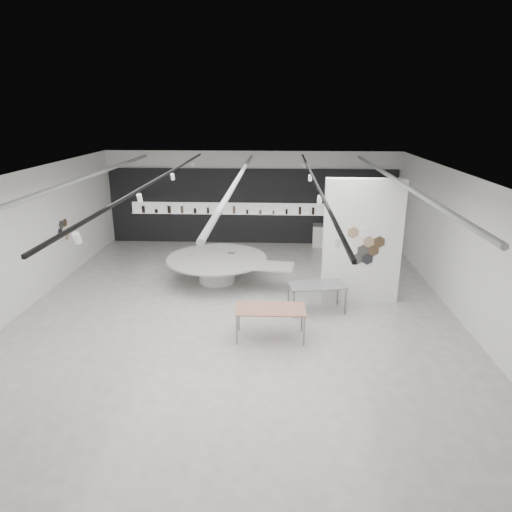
{
  "coord_description": "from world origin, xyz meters",
  "views": [
    {
      "loc": [
        1.09,
        -11.62,
        5.43
      ],
      "look_at": [
        0.46,
        1.2,
        1.26
      ],
      "focal_mm": 32.0,
      "sensor_mm": 36.0,
      "label": 1
    }
  ],
  "objects_px": {
    "display_island": "(219,266)",
    "sample_table_stone": "(317,287)",
    "partition_column": "(362,242)",
    "sample_table_wood": "(271,310)",
    "kitchen_counter": "(332,236)"
  },
  "relations": [
    {
      "from": "display_island",
      "to": "sample_table_stone",
      "type": "height_order",
      "value": "display_island"
    },
    {
      "from": "display_island",
      "to": "sample_table_stone",
      "type": "distance_m",
      "value": 3.68
    },
    {
      "from": "partition_column",
      "to": "sample_table_wood",
      "type": "relative_size",
      "value": 2.11
    },
    {
      "from": "partition_column",
      "to": "sample_table_stone",
      "type": "xyz_separation_m",
      "value": [
        -1.3,
        -0.84,
        -1.08
      ]
    },
    {
      "from": "display_island",
      "to": "sample_table_wood",
      "type": "xyz_separation_m",
      "value": [
        1.75,
        -3.75,
        0.19
      ]
    },
    {
      "from": "partition_column",
      "to": "kitchen_counter",
      "type": "xyz_separation_m",
      "value": [
        -0.19,
        5.52,
        -1.35
      ]
    },
    {
      "from": "display_island",
      "to": "partition_column",
      "type": "bearing_deg",
      "value": -9.36
    },
    {
      "from": "sample_table_wood",
      "to": "sample_table_stone",
      "type": "xyz_separation_m",
      "value": [
        1.25,
        1.63,
        -0.01
      ]
    },
    {
      "from": "partition_column",
      "to": "sample_table_wood",
      "type": "height_order",
      "value": "partition_column"
    },
    {
      "from": "partition_column",
      "to": "sample_table_stone",
      "type": "bearing_deg",
      "value": -147.15
    },
    {
      "from": "display_island",
      "to": "kitchen_counter",
      "type": "bearing_deg",
      "value": 53.09
    },
    {
      "from": "sample_table_wood",
      "to": "partition_column",
      "type": "bearing_deg",
      "value": 43.98
    },
    {
      "from": "sample_table_wood",
      "to": "kitchen_counter",
      "type": "height_order",
      "value": "kitchen_counter"
    },
    {
      "from": "sample_table_wood",
      "to": "kitchen_counter",
      "type": "xyz_separation_m",
      "value": [
        2.37,
        7.99,
        -0.28
      ]
    },
    {
      "from": "partition_column",
      "to": "sample_table_wood",
      "type": "bearing_deg",
      "value": -136.02
    }
  ]
}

